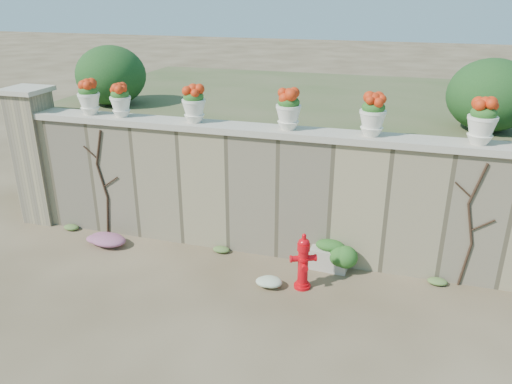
% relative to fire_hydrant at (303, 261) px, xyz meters
% --- Properties ---
extents(ground, '(80.00, 80.00, 0.00)m').
position_rel_fire_hydrant_xyz_m(ground, '(-1.00, -0.85, -0.44)').
color(ground, '#4D3E26').
rests_on(ground, ground).
extents(stone_wall, '(8.00, 0.40, 2.00)m').
position_rel_fire_hydrant_xyz_m(stone_wall, '(-1.00, 0.95, 0.56)').
color(stone_wall, '#8D7F5E').
rests_on(stone_wall, ground).
extents(wall_cap, '(8.10, 0.52, 0.10)m').
position_rel_fire_hydrant_xyz_m(wall_cap, '(-1.00, 0.95, 1.61)').
color(wall_cap, beige).
rests_on(wall_cap, stone_wall).
extents(gate_pillar, '(0.72, 0.72, 2.48)m').
position_rel_fire_hydrant_xyz_m(gate_pillar, '(-5.15, 0.95, 0.82)').
color(gate_pillar, '#8D7F5E').
rests_on(gate_pillar, ground).
extents(raised_fill, '(9.00, 6.00, 2.00)m').
position_rel_fire_hydrant_xyz_m(raised_fill, '(-1.00, 4.15, 0.56)').
color(raised_fill, '#384C23').
rests_on(raised_fill, ground).
extents(back_shrub_left, '(1.30, 1.30, 1.10)m').
position_rel_fire_hydrant_xyz_m(back_shrub_left, '(-4.20, 2.15, 2.11)').
color(back_shrub_left, '#143814').
rests_on(back_shrub_left, raised_fill).
extents(back_shrub_right, '(1.30, 1.30, 1.10)m').
position_rel_fire_hydrant_xyz_m(back_shrub_right, '(2.40, 2.15, 2.11)').
color(back_shrub_right, '#143814').
rests_on(back_shrub_right, raised_fill).
extents(vine_left, '(0.60, 0.04, 1.91)m').
position_rel_fire_hydrant_xyz_m(vine_left, '(-3.68, 0.73, 0.55)').
color(vine_left, black).
rests_on(vine_left, ground).
extents(vine_right, '(0.60, 0.04, 1.91)m').
position_rel_fire_hydrant_xyz_m(vine_right, '(2.22, 0.73, 0.55)').
color(vine_right, black).
rests_on(vine_right, ground).
extents(fire_hydrant, '(0.37, 0.27, 0.87)m').
position_rel_fire_hydrant_xyz_m(fire_hydrant, '(0.00, 0.00, 0.00)').
color(fire_hydrant, red).
rests_on(fire_hydrant, ground).
extents(planter_box, '(0.60, 0.38, 0.48)m').
position_rel_fire_hydrant_xyz_m(planter_box, '(0.29, 0.67, -0.22)').
color(planter_box, beige).
rests_on(planter_box, ground).
extents(green_shrub, '(0.65, 0.59, 0.62)m').
position_rel_fire_hydrant_xyz_m(green_shrub, '(0.48, 0.52, -0.13)').
color(green_shrub, '#1E5119').
rests_on(green_shrub, ground).
extents(magenta_clump, '(0.93, 0.62, 0.25)m').
position_rel_fire_hydrant_xyz_m(magenta_clump, '(-3.48, 0.35, -0.31)').
color(magenta_clump, '#D22AA5').
rests_on(magenta_clump, ground).
extents(white_flowers, '(0.56, 0.44, 0.20)m').
position_rel_fire_hydrant_xyz_m(white_flowers, '(-0.43, -0.10, -0.34)').
color(white_flowers, white).
rests_on(white_flowers, ground).
extents(urn_pot_0, '(0.36, 0.36, 0.57)m').
position_rel_fire_hydrant_xyz_m(urn_pot_0, '(-3.90, 0.95, 1.95)').
color(urn_pot_0, white).
rests_on(urn_pot_0, wall_cap).
extents(urn_pot_1, '(0.34, 0.34, 0.54)m').
position_rel_fire_hydrant_xyz_m(urn_pot_1, '(-3.30, 0.95, 1.93)').
color(urn_pot_1, white).
rests_on(urn_pot_1, wall_cap).
extents(urn_pot_2, '(0.37, 0.37, 0.58)m').
position_rel_fire_hydrant_xyz_m(urn_pot_2, '(-2.01, 0.95, 1.95)').
color(urn_pot_2, white).
rests_on(urn_pot_2, wall_cap).
extents(urn_pot_3, '(0.38, 0.38, 0.59)m').
position_rel_fire_hydrant_xyz_m(urn_pot_3, '(-0.49, 0.95, 1.96)').
color(urn_pot_3, white).
rests_on(urn_pot_3, wall_cap).
extents(urn_pot_4, '(0.38, 0.38, 0.59)m').
position_rel_fire_hydrant_xyz_m(urn_pot_4, '(0.74, 0.95, 1.96)').
color(urn_pot_4, white).
rests_on(urn_pot_4, wall_cap).
extents(urn_pot_5, '(0.39, 0.39, 0.62)m').
position_rel_fire_hydrant_xyz_m(urn_pot_5, '(2.17, 0.95, 1.97)').
color(urn_pot_5, white).
rests_on(urn_pot_5, wall_cap).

